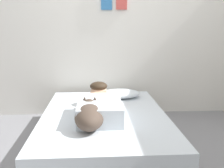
{
  "coord_description": "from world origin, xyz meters",
  "views": [
    {
      "loc": [
        -0.27,
        -2.36,
        1.21
      ],
      "look_at": [
        -0.08,
        0.58,
        0.6
      ],
      "focal_mm": 42.52,
      "sensor_mm": 36.0,
      "label": 1
    }
  ],
  "objects_px": {
    "dog": "(89,116)",
    "cell_phone": "(107,113)",
    "person_lying": "(99,104)",
    "coffee_cup": "(115,98)",
    "bed": "(104,129)",
    "pillow": "(120,94)"
  },
  "relations": [
    {
      "from": "dog",
      "to": "cell_phone",
      "type": "height_order",
      "value": "dog"
    },
    {
      "from": "person_lying",
      "to": "coffee_cup",
      "type": "distance_m",
      "value": 0.53
    },
    {
      "from": "bed",
      "to": "pillow",
      "type": "bearing_deg",
      "value": 70.54
    },
    {
      "from": "bed",
      "to": "dog",
      "type": "xyz_separation_m",
      "value": [
        -0.15,
        -0.37,
        0.28
      ]
    },
    {
      "from": "pillow",
      "to": "dog",
      "type": "bearing_deg",
      "value": -110.26
    },
    {
      "from": "pillow",
      "to": "cell_phone",
      "type": "height_order",
      "value": "pillow"
    },
    {
      "from": "person_lying",
      "to": "cell_phone",
      "type": "height_order",
      "value": "person_lying"
    },
    {
      "from": "pillow",
      "to": "coffee_cup",
      "type": "distance_m",
      "value": 0.18
    },
    {
      "from": "bed",
      "to": "cell_phone",
      "type": "height_order",
      "value": "cell_phone"
    },
    {
      "from": "bed",
      "to": "cell_phone",
      "type": "distance_m",
      "value": 0.18
    },
    {
      "from": "coffee_cup",
      "to": "pillow",
      "type": "bearing_deg",
      "value": 65.67
    },
    {
      "from": "coffee_cup",
      "to": "bed",
      "type": "bearing_deg",
      "value": -107.63
    },
    {
      "from": "pillow",
      "to": "coffee_cup",
      "type": "bearing_deg",
      "value": -114.33
    },
    {
      "from": "bed",
      "to": "person_lying",
      "type": "relative_size",
      "value": 2.16
    },
    {
      "from": "bed",
      "to": "coffee_cup",
      "type": "relative_size",
      "value": 15.9
    },
    {
      "from": "coffee_cup",
      "to": "dog",
      "type": "bearing_deg",
      "value": -109.42
    },
    {
      "from": "pillow",
      "to": "coffee_cup",
      "type": "xyz_separation_m",
      "value": [
        -0.07,
        -0.17,
        -0.02
      ]
    },
    {
      "from": "bed",
      "to": "coffee_cup",
      "type": "height_order",
      "value": "coffee_cup"
    },
    {
      "from": "dog",
      "to": "coffee_cup",
      "type": "xyz_separation_m",
      "value": [
        0.29,
        0.83,
        -0.07
      ]
    },
    {
      "from": "cell_phone",
      "to": "dog",
      "type": "bearing_deg",
      "value": -115.72
    },
    {
      "from": "coffee_cup",
      "to": "cell_phone",
      "type": "xyz_separation_m",
      "value": [
        -0.12,
        -0.47,
        -0.03
      ]
    },
    {
      "from": "dog",
      "to": "coffee_cup",
      "type": "height_order",
      "value": "dog"
    }
  ]
}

